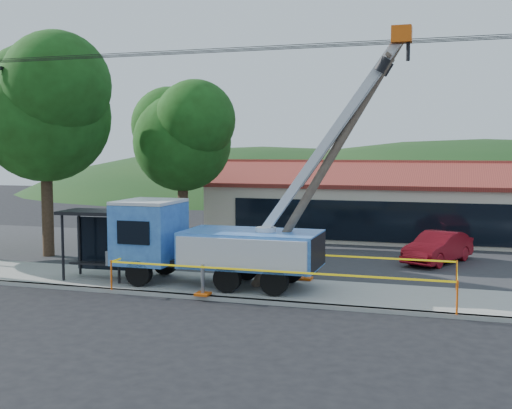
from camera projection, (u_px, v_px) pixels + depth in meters
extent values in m
plane|color=black|center=(221.00, 317.00, 20.38)|extent=(120.00, 120.00, 0.00)
cube|color=gray|center=(242.00, 300.00, 22.38)|extent=(60.00, 0.25, 0.15)
cube|color=gray|center=(258.00, 289.00, 24.19)|extent=(60.00, 4.00, 0.15)
cube|color=#28282B|center=(305.00, 256.00, 31.80)|extent=(60.00, 12.00, 0.10)
cube|color=beige|center=(401.00, 210.00, 38.10)|extent=(22.00, 8.00, 3.40)
cube|color=black|center=(395.00, 222.00, 34.29)|extent=(18.04, 0.08, 2.21)
cube|color=maroon|center=(399.00, 175.00, 36.00)|extent=(22.50, 4.53, 1.52)
cube|color=maroon|center=(404.00, 172.00, 39.81)|extent=(22.50, 4.53, 1.52)
cube|color=maroon|center=(402.00, 162.00, 37.85)|extent=(22.50, 0.30, 0.25)
cylinder|color=#332316|center=(47.00, 207.00, 31.31)|extent=(0.56, 0.56, 5.06)
sphere|color=#183D10|center=(45.00, 117.00, 30.93)|extent=(6.30, 6.30, 6.30)
sphere|color=#183D10|center=(33.00, 95.00, 32.00)|extent=(5.04, 5.04, 5.04)
sphere|color=#183D10|center=(56.00, 85.00, 29.64)|extent=(5.04, 5.04, 5.04)
cylinder|color=#332316|center=(183.00, 209.00, 34.63)|extent=(0.56, 0.56, 4.18)
sphere|color=#183D10|center=(182.00, 142.00, 34.32)|extent=(5.25, 5.25, 5.25)
sphere|color=#183D10|center=(170.00, 125.00, 35.21)|extent=(4.20, 4.20, 4.20)
sphere|color=#183D10|center=(195.00, 120.00, 33.25)|extent=(4.20, 4.20, 4.20)
ellipsoid|color=#133514|center=(263.00, 193.00, 77.14)|extent=(78.40, 56.00, 28.00)
ellipsoid|color=#133514|center=(482.00, 198.00, 69.79)|extent=(89.60, 64.00, 32.00)
cylinder|color=black|center=(251.00, 51.00, 22.57)|extent=(60.00, 0.02, 0.02)
cylinder|color=black|center=(255.00, 49.00, 23.03)|extent=(60.00, 0.02, 0.02)
cylinder|color=black|center=(259.00, 48.00, 23.50)|extent=(60.00, 0.02, 0.02)
cylinder|color=black|center=(262.00, 46.00, 23.87)|extent=(60.00, 0.02, 0.02)
cylinder|color=black|center=(139.00, 273.00, 24.25)|extent=(1.00, 0.33, 1.00)
cylinder|color=black|center=(165.00, 262.00, 26.47)|extent=(1.00, 0.33, 1.00)
cylinder|color=black|center=(227.00, 279.00, 23.20)|extent=(1.00, 0.33, 1.00)
cylinder|color=black|center=(247.00, 267.00, 25.42)|extent=(1.00, 0.33, 1.00)
cylinder|color=black|center=(275.00, 282.00, 22.68)|extent=(1.00, 0.33, 1.00)
cylinder|color=black|center=(291.00, 270.00, 24.90)|extent=(1.00, 0.33, 1.00)
cube|color=black|center=(221.00, 264.00, 24.48)|extent=(7.33, 1.11, 0.28)
cube|color=#3463BB|center=(150.00, 233.00, 25.27)|extent=(2.22, 2.66, 2.33)
cube|color=silver|center=(149.00, 202.00, 25.16)|extent=(2.22, 2.66, 0.13)
cube|color=black|center=(126.00, 227.00, 25.56)|extent=(0.09, 2.00, 1.00)
cube|color=gray|center=(124.00, 253.00, 25.69)|extent=(0.17, 2.55, 0.56)
cube|color=#3463BB|center=(252.00, 249.00, 24.07)|extent=(5.11, 2.66, 1.33)
cylinder|color=silver|center=(266.00, 236.00, 23.86)|extent=(0.78, 0.78, 0.67)
cube|color=silver|center=(331.00, 136.00, 22.83)|extent=(5.09, 0.31, 6.99)
cube|color=gray|center=(340.00, 128.00, 22.71)|extent=(3.06, 0.20, 4.20)
cube|color=#EA580C|center=(402.00, 34.00, 21.61)|extent=(0.67, 0.56, 0.56)
cube|color=#EA580C|center=(203.00, 294.00, 22.75)|extent=(0.50, 0.50, 0.09)
cube|color=#EA580C|center=(306.00, 278.00, 25.50)|extent=(0.50, 0.50, 0.09)
cylinder|color=brown|center=(325.00, 168.00, 23.18)|extent=(5.61, 0.32, 9.21)
cube|color=brown|center=(390.00, 57.00, 22.18)|extent=(0.17, 1.81, 0.17)
cylinder|color=black|center=(386.00, 68.00, 22.75)|extent=(0.57, 0.36, 0.62)
cylinder|color=black|center=(383.00, 65.00, 21.79)|extent=(0.57, 0.36, 0.62)
cylinder|color=black|center=(63.00, 247.00, 25.27)|extent=(0.12, 0.12, 2.62)
cylinder|color=black|center=(119.00, 250.00, 24.69)|extent=(0.12, 0.12, 2.62)
cylinder|color=black|center=(80.00, 243.00, 26.54)|extent=(0.12, 0.12, 2.62)
cylinder|color=black|center=(133.00, 245.00, 25.96)|extent=(0.12, 0.12, 2.62)
cube|color=black|center=(98.00, 212.00, 25.50)|extent=(2.93, 1.90, 0.13)
cube|color=black|center=(107.00, 243.00, 26.30)|extent=(2.62, 0.20, 2.18)
cube|color=black|center=(99.00, 264.00, 25.68)|extent=(2.42, 0.57, 0.09)
cylinder|color=#EA580C|center=(111.00, 275.00, 23.61)|extent=(0.07, 0.07, 1.10)
cylinder|color=#EA580C|center=(457.00, 298.00, 20.03)|extent=(0.07, 0.07, 1.10)
cylinder|color=#EA580C|center=(457.00, 276.00, 23.58)|extent=(0.07, 0.07, 1.10)
cylinder|color=#EA580C|center=(156.00, 259.00, 27.16)|extent=(0.07, 0.07, 1.10)
cube|color=yellow|center=(270.00, 271.00, 21.78)|extent=(12.17, 0.01, 0.07)
cube|color=yellow|center=(457.00, 272.00, 21.76)|extent=(0.01, 3.73, 0.07)
cube|color=yellow|center=(296.00, 254.00, 25.33)|extent=(12.17, 0.01, 0.07)
cube|color=yellow|center=(135.00, 254.00, 25.34)|extent=(0.01, 3.73, 0.07)
imported|color=#ABADB2|center=(255.00, 263.00, 30.06)|extent=(3.31, 4.20, 1.34)
imported|color=maroon|center=(437.00, 265.00, 29.55)|extent=(3.23, 4.60, 1.44)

